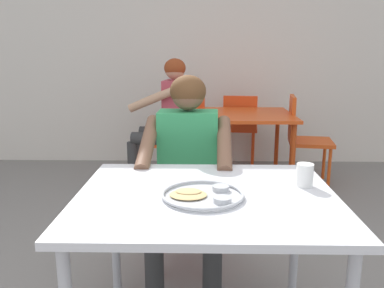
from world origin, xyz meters
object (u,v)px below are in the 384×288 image
object	(u,v)px
drinking_cup	(305,174)
chair_red_left	(188,136)
chair_red_right	(302,134)
chair_red_far	(240,125)
diner_foreground	(187,161)
table_background_red	(247,122)
table_foreground	(206,212)
chair_foreground	(189,188)
patron_background	(166,111)
thali_tray	(203,195)

from	to	relation	value
drinking_cup	chair_red_left	bearing A→B (deg)	104.50
chair_red_right	chair_red_far	size ratio (longest dim) A/B	1.06
diner_foreground	chair_red_far	distance (m)	2.34
chair_red_left	chair_red_right	xyz separation A→B (m)	(1.14, 0.08, 0.01)
table_background_red	drinking_cup	bearing A→B (deg)	-90.32
table_foreground	diner_foreground	bearing A→B (deg)	98.86
diner_foreground	table_background_red	distance (m)	1.76
chair_foreground	chair_red_far	size ratio (longest dim) A/B	0.95
table_foreground	diner_foreground	size ratio (longest dim) A/B	0.90
drinking_cup	diner_foreground	bearing A→B (deg)	134.36
table_background_red	patron_background	xyz separation A→B (m)	(-0.79, 0.01, 0.10)
table_background_red	chair_red_right	size ratio (longest dim) A/B	1.00
chair_foreground	chair_red_right	world-z (taller)	chair_red_right
table_foreground	thali_tray	world-z (taller)	thali_tray
table_background_red	chair_red_left	xyz separation A→B (m)	(-0.58, -0.02, -0.14)
table_background_red	table_foreground	bearing A→B (deg)	-100.61
table_background_red	patron_background	size ratio (longest dim) A/B	0.71
thali_tray	chair_red_left	world-z (taller)	chair_red_left
chair_foreground	diner_foreground	distance (m)	0.32
thali_tray	table_background_red	xyz separation A→B (m)	(0.45, 2.35, -0.12)
chair_foreground	table_background_red	distance (m)	1.56
chair_red_far	chair_red_left	bearing A→B (deg)	-132.71
chair_red_far	patron_background	distance (m)	1.01
drinking_cup	table_background_red	world-z (taller)	drinking_cup
table_foreground	chair_red_left	distance (m)	2.31
thali_tray	chair_red_right	distance (m)	2.63
chair_red_left	chair_red_far	distance (m)	0.84
chair_foreground	chair_red_left	bearing A→B (deg)	92.10
thali_tray	diner_foreground	xyz separation A→B (m)	(-0.08, 0.68, -0.05)
chair_red_left	chair_foreground	bearing A→B (deg)	-87.90
drinking_cup	chair_foreground	world-z (taller)	drinking_cup
table_foreground	table_background_red	distance (m)	2.35
table_background_red	chair_red_left	bearing A→B (deg)	-178.32
drinking_cup	patron_background	xyz separation A→B (m)	(-0.78, 2.22, -0.06)
chair_foreground	diner_foreground	bearing A→B (deg)	-91.66
chair_foreground	chair_red_right	size ratio (longest dim) A/B	0.90
table_background_red	chair_red_far	xyz separation A→B (m)	(-0.01, 0.60, -0.14)
table_foreground	drinking_cup	world-z (taller)	drinking_cup
diner_foreground	chair_foreground	bearing A→B (deg)	88.34
drinking_cup	chair_red_left	distance (m)	2.28
table_background_red	chair_red_right	xyz separation A→B (m)	(0.56, 0.06, -0.13)
patron_background	table_background_red	bearing A→B (deg)	-0.76
chair_foreground	diner_foreground	size ratio (longest dim) A/B	0.68
thali_tray	diner_foreground	distance (m)	0.68
chair_red_left	chair_red_far	xyz separation A→B (m)	(0.57, 0.62, 0.00)
thali_tray	chair_red_far	distance (m)	2.99
table_foreground	diner_foreground	world-z (taller)	diner_foreground
chair_red_right	patron_background	world-z (taller)	patron_background
chair_red_far	chair_foreground	bearing A→B (deg)	-104.07
table_foreground	table_background_red	bearing A→B (deg)	79.39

